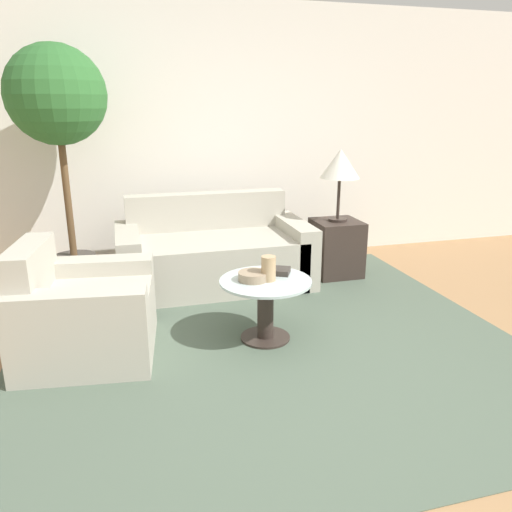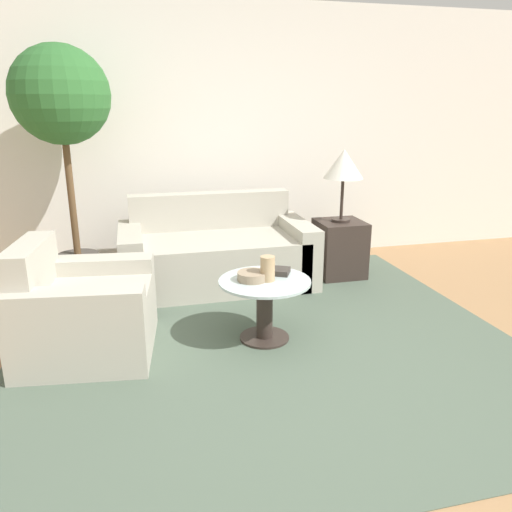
{
  "view_description": "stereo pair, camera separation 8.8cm",
  "coord_description": "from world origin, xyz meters",
  "px_view_note": "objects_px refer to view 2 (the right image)",
  "views": [
    {
      "loc": [
        -0.95,
        -2.29,
        1.62
      ],
      "look_at": [
        -0.02,
        1.08,
        0.55
      ],
      "focal_mm": 35.0,
      "sensor_mm": 36.0,
      "label": 1
    },
    {
      "loc": [
        -0.87,
        -2.32,
        1.62
      ],
      "look_at": [
        -0.02,
        1.08,
        0.55
      ],
      "focal_mm": 35.0,
      "sensor_mm": 36.0,
      "label": 2
    }
  ],
  "objects_px": {
    "table_lamp": "(344,165)",
    "coffee_table": "(265,301)",
    "bowl": "(252,276)",
    "potted_plant": "(62,110)",
    "sofa_main": "(216,254)",
    "vase": "(268,269)",
    "book_stack": "(275,271)",
    "armchair": "(79,314)"
  },
  "relations": [
    {
      "from": "armchair",
      "to": "bowl",
      "type": "bearing_deg",
      "value": -87.93
    },
    {
      "from": "sofa_main",
      "to": "bowl",
      "type": "xyz_separation_m",
      "value": [
        0.05,
        -1.26,
        0.2
      ]
    },
    {
      "from": "book_stack",
      "to": "potted_plant",
      "type": "bearing_deg",
      "value": 166.23
    },
    {
      "from": "coffee_table",
      "to": "potted_plant",
      "type": "height_order",
      "value": "potted_plant"
    },
    {
      "from": "armchair",
      "to": "table_lamp",
      "type": "relative_size",
      "value": 1.42
    },
    {
      "from": "table_lamp",
      "to": "bowl",
      "type": "xyz_separation_m",
      "value": [
        -1.15,
        -1.16,
        -0.6
      ]
    },
    {
      "from": "table_lamp",
      "to": "potted_plant",
      "type": "xyz_separation_m",
      "value": [
        -2.44,
        0.24,
        0.49
      ]
    },
    {
      "from": "armchair",
      "to": "coffee_table",
      "type": "xyz_separation_m",
      "value": [
        1.25,
        -0.12,
        0.01
      ]
    },
    {
      "from": "coffee_table",
      "to": "book_stack",
      "type": "height_order",
      "value": "book_stack"
    },
    {
      "from": "sofa_main",
      "to": "potted_plant",
      "type": "bearing_deg",
      "value": 173.73
    },
    {
      "from": "sofa_main",
      "to": "potted_plant",
      "type": "height_order",
      "value": "potted_plant"
    },
    {
      "from": "armchair",
      "to": "coffee_table",
      "type": "distance_m",
      "value": 1.26
    },
    {
      "from": "coffee_table",
      "to": "potted_plant",
      "type": "xyz_separation_m",
      "value": [
        -1.37,
        1.42,
        1.28
      ]
    },
    {
      "from": "table_lamp",
      "to": "vase",
      "type": "height_order",
      "value": "table_lamp"
    },
    {
      "from": "coffee_table",
      "to": "bowl",
      "type": "distance_m",
      "value": 0.21
    },
    {
      "from": "armchair",
      "to": "table_lamp",
      "type": "distance_m",
      "value": 2.67
    },
    {
      "from": "sofa_main",
      "to": "potted_plant",
      "type": "relative_size",
      "value": 0.83
    },
    {
      "from": "coffee_table",
      "to": "armchair",
      "type": "bearing_deg",
      "value": 174.39
    },
    {
      "from": "armchair",
      "to": "table_lamp",
      "type": "height_order",
      "value": "table_lamp"
    },
    {
      "from": "bowl",
      "to": "book_stack",
      "type": "xyz_separation_m",
      "value": [
        0.19,
        0.1,
        -0.01
      ]
    },
    {
      "from": "coffee_table",
      "to": "potted_plant",
      "type": "distance_m",
      "value": 2.35
    },
    {
      "from": "sofa_main",
      "to": "armchair",
      "type": "bearing_deg",
      "value": -134.17
    },
    {
      "from": "armchair",
      "to": "potted_plant",
      "type": "bearing_deg",
      "value": 12.17
    },
    {
      "from": "armchair",
      "to": "sofa_main",
      "type": "bearing_deg",
      "value": -37.03
    },
    {
      "from": "table_lamp",
      "to": "vase",
      "type": "distance_m",
      "value": 1.67
    },
    {
      "from": "table_lamp",
      "to": "vase",
      "type": "relative_size",
      "value": 3.9
    },
    {
      "from": "sofa_main",
      "to": "coffee_table",
      "type": "height_order",
      "value": "sofa_main"
    },
    {
      "from": "potted_plant",
      "to": "sofa_main",
      "type": "bearing_deg",
      "value": -6.27
    },
    {
      "from": "armchair",
      "to": "bowl",
      "type": "relative_size",
      "value": 4.64
    },
    {
      "from": "sofa_main",
      "to": "vase",
      "type": "xyz_separation_m",
      "value": [
        0.15,
        -1.29,
        0.26
      ]
    },
    {
      "from": "sofa_main",
      "to": "vase",
      "type": "height_order",
      "value": "sofa_main"
    },
    {
      "from": "bowl",
      "to": "book_stack",
      "type": "height_order",
      "value": "bowl"
    },
    {
      "from": "vase",
      "to": "bowl",
      "type": "xyz_separation_m",
      "value": [
        -0.1,
        0.03,
        -0.06
      ]
    },
    {
      "from": "armchair",
      "to": "potted_plant",
      "type": "relative_size",
      "value": 0.46
    },
    {
      "from": "armchair",
      "to": "bowl",
      "type": "xyz_separation_m",
      "value": [
        1.17,
        -0.1,
        0.2
      ]
    },
    {
      "from": "table_lamp",
      "to": "book_stack",
      "type": "bearing_deg",
      "value": -132.28
    },
    {
      "from": "table_lamp",
      "to": "potted_plant",
      "type": "height_order",
      "value": "potted_plant"
    },
    {
      "from": "bowl",
      "to": "table_lamp",
      "type": "bearing_deg",
      "value": 45.04
    },
    {
      "from": "coffee_table",
      "to": "bowl",
      "type": "xyz_separation_m",
      "value": [
        -0.09,
        0.02,
        0.19
      ]
    },
    {
      "from": "table_lamp",
      "to": "coffee_table",
      "type": "bearing_deg",
      "value": -132.3
    },
    {
      "from": "armchair",
      "to": "bowl",
      "type": "height_order",
      "value": "armchair"
    },
    {
      "from": "table_lamp",
      "to": "book_stack",
      "type": "distance_m",
      "value": 1.55
    }
  ]
}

